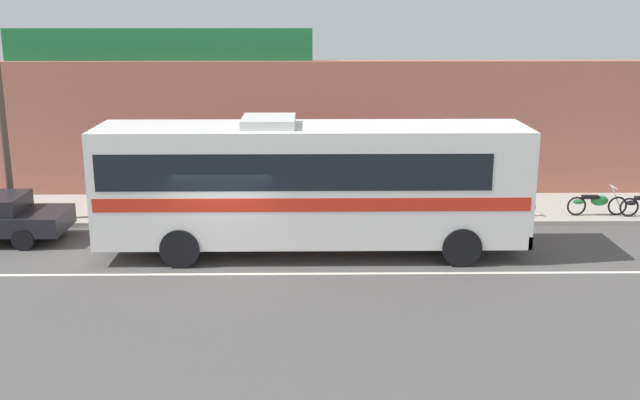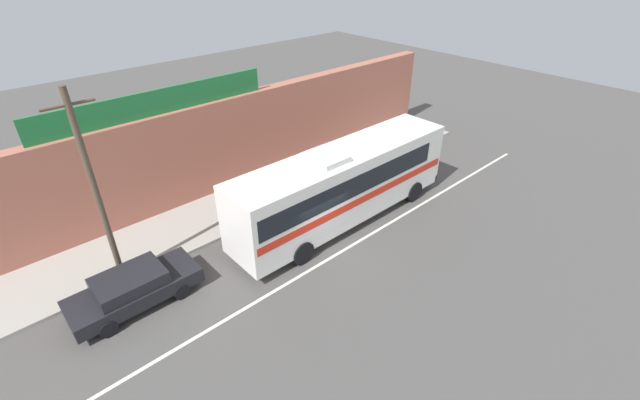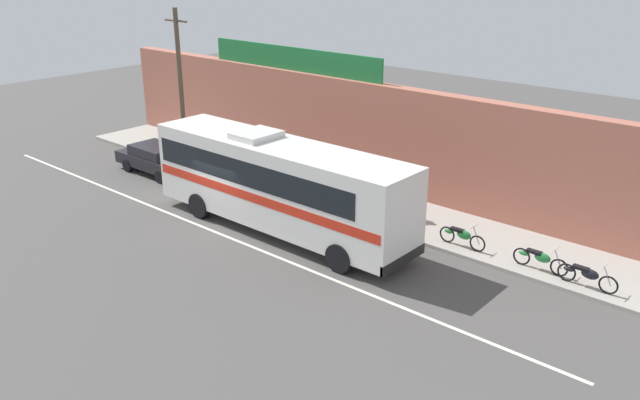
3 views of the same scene
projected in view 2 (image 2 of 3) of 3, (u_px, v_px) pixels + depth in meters
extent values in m
plane|color=#4F4C49|center=(319.00, 248.00, 18.57)|extent=(70.00, 70.00, 0.00)
cube|color=#A8A399|center=(251.00, 200.00, 21.82)|extent=(30.00, 3.60, 0.14)
cube|color=#B26651|center=(223.00, 145.00, 21.95)|extent=(30.00, 0.70, 4.80)
cube|color=#1E7538|center=(157.00, 102.00, 18.72)|extent=(10.60, 0.12, 1.10)
cube|color=silver|center=(332.00, 257.00, 18.07)|extent=(30.00, 0.14, 0.01)
cube|color=white|center=(344.00, 183.00, 19.43)|extent=(11.51, 2.45, 3.10)
cube|color=black|center=(336.00, 176.00, 18.87)|extent=(10.13, 2.47, 0.96)
cube|color=red|center=(343.00, 189.00, 19.58)|extent=(11.28, 2.47, 0.36)
cube|color=black|center=(421.00, 140.00, 22.45)|extent=(0.04, 2.21, 1.40)
cube|color=black|center=(417.00, 170.00, 23.40)|extent=(0.12, 2.45, 0.36)
cube|color=silver|center=(325.00, 157.00, 17.89)|extent=(1.40, 1.72, 0.24)
cylinder|color=black|center=(379.00, 175.00, 23.15)|extent=(1.04, 0.32, 1.04)
cylinder|color=black|center=(413.00, 191.00, 21.71)|extent=(1.04, 0.32, 1.04)
cylinder|color=black|center=(269.00, 228.00, 18.95)|extent=(1.04, 0.32, 1.04)
cylinder|color=black|center=(302.00, 252.00, 17.52)|extent=(1.04, 0.32, 1.04)
cube|color=black|center=(135.00, 290.00, 15.52)|extent=(4.58, 1.81, 0.56)
cube|color=black|center=(129.00, 281.00, 15.19)|extent=(2.38, 1.63, 0.48)
cube|color=black|center=(153.00, 270.00, 15.71)|extent=(0.21, 1.52, 0.34)
cylinder|color=black|center=(162.00, 269.00, 16.98)|extent=(0.62, 0.20, 0.62)
cylinder|color=black|center=(182.00, 291.00, 15.90)|extent=(0.62, 0.20, 0.62)
cylinder|color=black|center=(92.00, 301.00, 15.47)|extent=(0.62, 0.20, 0.62)
cylinder|color=black|center=(108.00, 329.00, 14.39)|extent=(0.62, 0.20, 0.62)
cylinder|color=brown|center=(96.00, 194.00, 14.87)|extent=(0.22, 0.22, 7.58)
cylinder|color=brown|center=(68.00, 105.00, 13.19)|extent=(1.60, 0.10, 0.10)
torus|color=black|center=(387.00, 150.00, 26.06)|extent=(0.62, 0.06, 0.62)
torus|color=black|center=(373.00, 156.00, 25.36)|extent=(0.62, 0.06, 0.62)
cylinder|color=silver|center=(386.00, 146.00, 25.86)|extent=(0.34, 0.04, 0.65)
cylinder|color=silver|center=(386.00, 141.00, 25.64)|extent=(0.03, 0.56, 0.03)
ellipsoid|color=#237F38|center=(381.00, 150.00, 25.65)|extent=(0.56, 0.22, 0.34)
cube|color=black|center=(378.00, 149.00, 25.43)|extent=(0.52, 0.20, 0.10)
ellipsoid|color=#237F38|center=(374.00, 153.00, 25.32)|extent=(0.36, 0.14, 0.16)
torus|color=black|center=(416.00, 136.00, 27.78)|extent=(0.62, 0.06, 0.62)
torus|color=black|center=(403.00, 142.00, 27.04)|extent=(0.62, 0.06, 0.62)
cylinder|color=silver|center=(415.00, 132.00, 27.58)|extent=(0.34, 0.04, 0.65)
cylinder|color=silver|center=(415.00, 128.00, 27.35)|extent=(0.03, 0.56, 0.03)
ellipsoid|color=#237F38|center=(410.00, 136.00, 27.35)|extent=(0.56, 0.22, 0.34)
cube|color=black|center=(408.00, 136.00, 27.12)|extent=(0.52, 0.20, 0.10)
ellipsoid|color=#237F38|center=(404.00, 140.00, 27.00)|extent=(0.36, 0.14, 0.16)
torus|color=black|center=(433.00, 131.00, 28.62)|extent=(0.62, 0.06, 0.62)
torus|color=black|center=(421.00, 136.00, 27.86)|extent=(0.62, 0.06, 0.62)
cylinder|color=silver|center=(433.00, 127.00, 28.41)|extent=(0.34, 0.04, 0.65)
cylinder|color=silver|center=(432.00, 123.00, 28.19)|extent=(0.03, 0.56, 0.03)
ellipsoid|color=black|center=(428.00, 130.00, 28.18)|extent=(0.56, 0.22, 0.34)
cube|color=black|center=(425.00, 130.00, 27.95)|extent=(0.52, 0.20, 0.10)
ellipsoid|color=black|center=(421.00, 134.00, 27.82)|extent=(0.36, 0.14, 0.16)
cylinder|color=black|center=(330.00, 162.00, 24.48)|extent=(0.13, 0.13, 0.81)
cylinder|color=black|center=(332.00, 163.00, 24.37)|extent=(0.13, 0.13, 0.81)
cylinder|color=#23519E|center=(331.00, 151.00, 24.05)|extent=(0.30, 0.30, 0.61)
sphere|color=#A37556|center=(331.00, 144.00, 23.81)|extent=(0.22, 0.22, 0.22)
cylinder|color=#23519E|center=(329.00, 149.00, 24.16)|extent=(0.08, 0.08, 0.56)
cylinder|color=#23519E|center=(334.00, 151.00, 23.91)|extent=(0.08, 0.08, 0.56)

